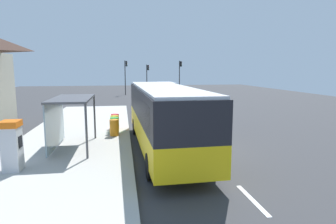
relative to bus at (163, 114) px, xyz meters
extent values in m
cube|color=#38383A|center=(1.71, 14.07, -1.86)|extent=(56.00, 92.00, 0.04)
cube|color=beige|center=(-4.69, 2.07, -1.75)|extent=(6.20, 30.00, 0.18)
cube|color=silver|center=(1.96, -5.93, -1.84)|extent=(0.16, 2.20, 0.01)
cube|color=silver|center=(1.96, -0.93, -1.84)|extent=(0.16, 2.20, 0.01)
cube|color=silver|center=(1.96, 4.07, -1.84)|extent=(0.16, 2.20, 0.01)
cube|color=silver|center=(1.96, 9.07, -1.84)|extent=(0.16, 2.20, 0.01)
cube|color=silver|center=(1.96, 14.07, -1.84)|extent=(0.16, 2.20, 0.01)
cube|color=silver|center=(1.96, 19.07, -1.84)|extent=(0.16, 2.20, 0.01)
cube|color=silver|center=(1.96, 24.07, -1.84)|extent=(0.16, 2.20, 0.01)
cube|color=silver|center=(1.96, 29.07, -1.84)|extent=(0.16, 2.20, 0.01)
cube|color=yellow|center=(0.01, -0.02, -0.77)|extent=(2.80, 11.06, 1.15)
cube|color=black|center=(0.01, -0.02, 0.53)|extent=(2.80, 11.06, 1.45)
cube|color=silver|center=(0.01, -0.02, 1.31)|extent=(2.67, 10.84, 0.12)
cube|color=black|center=(-0.14, 5.43, 0.46)|extent=(2.30, 0.18, 1.22)
cube|color=black|center=(-1.18, -0.55, 0.46)|extent=(0.32, 8.58, 1.10)
cylinder|color=black|center=(-1.22, 3.85, -1.34)|extent=(0.31, 1.01, 1.00)
cylinder|color=black|center=(1.03, 3.91, -1.34)|extent=(0.31, 1.01, 1.00)
cylinder|color=black|center=(-1.02, -3.75, -1.34)|extent=(0.31, 1.01, 1.00)
cylinder|color=black|center=(1.24, -3.69, -1.34)|extent=(0.31, 1.01, 1.00)
cube|color=silver|center=(3.91, 24.54, -0.52)|extent=(2.00, 5.20, 1.96)
cube|color=black|center=(3.91, 24.54, -0.19)|extent=(2.04, 3.12, 0.44)
cylinder|color=black|center=(4.81, 22.54, -1.50)|extent=(0.22, 0.68, 0.68)
cylinder|color=black|center=(3.01, 22.54, -1.50)|extent=(0.22, 0.68, 0.68)
cylinder|color=black|center=(4.81, 26.54, -1.50)|extent=(0.22, 0.68, 0.68)
cylinder|color=black|center=(3.01, 26.54, -1.50)|extent=(0.22, 0.68, 0.68)
cube|color=navy|center=(4.01, 40.56, -1.22)|extent=(2.04, 4.49, 0.60)
cube|color=black|center=(4.02, 40.36, -0.62)|extent=(1.71, 2.46, 0.60)
cylinder|color=black|center=(3.11, 42.02, -1.52)|extent=(0.24, 0.65, 0.64)
cylinder|color=black|center=(4.75, 42.11, -1.52)|extent=(0.24, 0.65, 0.64)
cylinder|color=black|center=(3.28, 39.02, -1.52)|extent=(0.24, 0.65, 0.64)
cylinder|color=black|center=(4.91, 39.11, -1.52)|extent=(0.24, 0.65, 0.64)
cube|color=silver|center=(-6.17, -2.45, -0.81)|extent=(0.60, 0.70, 1.70)
cube|color=orange|center=(-6.17, -2.45, 0.16)|extent=(0.66, 0.76, 0.24)
cube|color=black|center=(-5.86, -2.45, -0.54)|extent=(0.03, 0.36, 0.44)
cylinder|color=orange|center=(-2.49, 2.94, -1.19)|extent=(0.52, 0.52, 0.95)
cylinder|color=green|center=(-2.49, 3.64, -1.19)|extent=(0.52, 0.52, 0.95)
cylinder|color=yellow|center=(-2.49, 4.34, -1.19)|extent=(0.52, 0.52, 0.95)
cylinder|color=red|center=(-2.49, 5.04, -1.19)|extent=(0.52, 0.52, 0.95)
cylinder|color=#2D2D2D|center=(7.11, 31.65, 0.85)|extent=(0.14, 0.14, 5.39)
cube|color=black|center=(7.33, 31.65, 3.05)|extent=(0.24, 0.28, 0.84)
sphere|color=#360606|center=(7.45, 31.65, 3.33)|extent=(0.16, 0.16, 0.16)
sphere|color=#F2B20C|center=(7.45, 31.65, 3.05)|extent=(0.16, 0.16, 0.16)
sphere|color=black|center=(7.45, 31.65, 2.77)|extent=(0.16, 0.16, 0.16)
cylinder|color=#2D2D2D|center=(-1.49, 32.45, 0.86)|extent=(0.14, 0.14, 5.41)
cube|color=black|center=(-1.27, 32.45, 3.07)|extent=(0.24, 0.28, 0.84)
sphere|color=#360606|center=(-1.15, 32.45, 3.35)|extent=(0.16, 0.16, 0.16)
sphere|color=#F2B20C|center=(-1.15, 32.45, 3.07)|extent=(0.16, 0.16, 0.16)
sphere|color=black|center=(-1.15, 32.45, 2.79)|extent=(0.16, 0.16, 0.16)
cylinder|color=#2D2D2D|center=(2.01, 33.25, 0.56)|extent=(0.14, 0.14, 4.81)
cube|color=black|center=(2.23, 33.25, 2.47)|extent=(0.24, 0.28, 0.84)
sphere|color=red|center=(2.35, 33.25, 2.75)|extent=(0.16, 0.16, 0.16)
sphere|color=#3C2C03|center=(2.35, 33.25, 2.47)|extent=(0.16, 0.16, 0.16)
sphere|color=black|center=(2.35, 33.25, 2.19)|extent=(0.16, 0.16, 0.16)
cube|color=#4C4C51|center=(-4.39, 0.56, 0.79)|extent=(1.80, 4.00, 0.10)
cube|color=#8CA5B2|center=(-5.24, 0.56, -0.41)|extent=(0.06, 3.80, 2.30)
cylinder|color=#4C4C51|center=(-3.54, -1.34, -0.44)|extent=(0.10, 0.10, 2.44)
cylinder|color=#4C4C51|center=(-3.54, 2.46, -0.44)|extent=(0.10, 0.10, 2.44)
camera|label=1|loc=(-1.96, -13.88, 2.19)|focal=30.78mm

